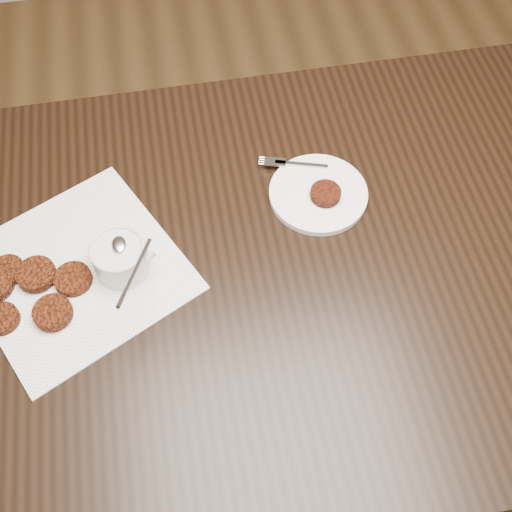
{
  "coord_description": "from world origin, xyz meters",
  "views": [
    {
      "loc": [
        -0.16,
        -0.4,
        1.65
      ],
      "look_at": [
        -0.07,
        0.12,
        0.8
      ],
      "focal_mm": 44.26,
      "sensor_mm": 36.0,
      "label": 1
    }
  ],
  "objects_px": {
    "table": "(283,348)",
    "sauce_ramekin": "(117,247)",
    "plate_with_patty": "(319,192)",
    "napkin": "(77,271)"
  },
  "relations": [
    {
      "from": "table",
      "to": "napkin",
      "type": "relative_size",
      "value": 4.34
    },
    {
      "from": "napkin",
      "to": "plate_with_patty",
      "type": "distance_m",
      "value": 0.44
    },
    {
      "from": "table",
      "to": "sauce_ramekin",
      "type": "height_order",
      "value": "sauce_ramekin"
    },
    {
      "from": "table",
      "to": "napkin",
      "type": "xyz_separation_m",
      "value": [
        -0.35,
        0.04,
        0.38
      ]
    },
    {
      "from": "sauce_ramekin",
      "to": "napkin",
      "type": "bearing_deg",
      "value": 173.89
    },
    {
      "from": "table",
      "to": "plate_with_patty",
      "type": "relative_size",
      "value": 7.85
    },
    {
      "from": "plate_with_patty",
      "to": "sauce_ramekin",
      "type": "bearing_deg",
      "value": -165.57
    },
    {
      "from": "napkin",
      "to": "plate_with_patty",
      "type": "xyz_separation_m",
      "value": [
        0.43,
        0.08,
        0.01
      ]
    },
    {
      "from": "napkin",
      "to": "sauce_ramekin",
      "type": "xyz_separation_m",
      "value": [
        0.08,
        -0.01,
        0.06
      ]
    },
    {
      "from": "napkin",
      "to": "plate_with_patty",
      "type": "relative_size",
      "value": 1.81
    }
  ]
}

